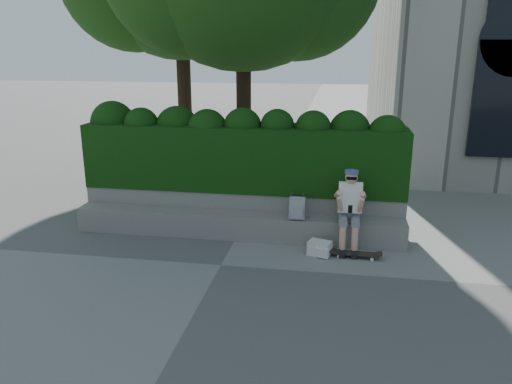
% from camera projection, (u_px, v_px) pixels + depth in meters
% --- Properties ---
extents(ground, '(80.00, 80.00, 0.00)m').
position_uv_depth(ground, '(221.00, 265.00, 7.96)').
color(ground, slate).
rests_on(ground, ground).
extents(bench_ledge, '(6.00, 0.45, 0.45)m').
position_uv_depth(bench_ledge, '(237.00, 225.00, 9.08)').
color(bench_ledge, gray).
rests_on(bench_ledge, ground).
extents(planter_wall, '(6.00, 0.50, 0.75)m').
position_uv_depth(planter_wall, '(242.00, 209.00, 9.49)').
color(planter_wall, gray).
rests_on(planter_wall, ground).
extents(hedge, '(6.00, 1.00, 1.20)m').
position_uv_depth(hedge, '(243.00, 157.00, 9.43)').
color(hedge, black).
rests_on(hedge, planter_wall).
extents(person, '(0.40, 0.76, 1.38)m').
position_uv_depth(person, '(350.00, 206.00, 8.44)').
color(person, slate).
rests_on(person, ground).
extents(skateboard, '(0.77, 0.22, 0.08)m').
position_uv_depth(skateboard, '(355.00, 254.00, 8.24)').
color(skateboard, black).
rests_on(skateboard, ground).
extents(backpack_plaid, '(0.27, 0.15, 0.40)m').
position_uv_depth(backpack_plaid, '(297.00, 208.00, 8.69)').
color(backpack_plaid, '#B5B5BA').
rests_on(backpack_plaid, bench_ledge).
extents(backpack_ground, '(0.42, 0.36, 0.24)m').
position_uv_depth(backpack_ground, '(320.00, 248.00, 8.33)').
color(backpack_ground, beige).
rests_on(backpack_ground, ground).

